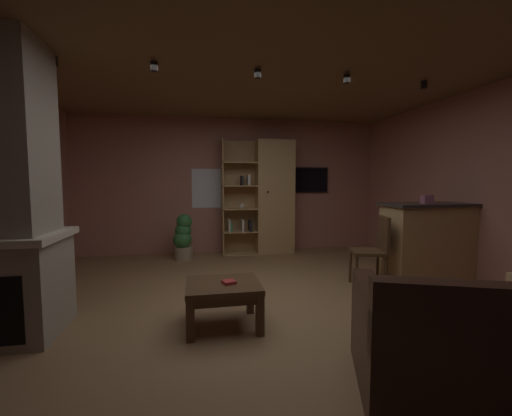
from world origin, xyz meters
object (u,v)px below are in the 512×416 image
(potted_floor_plant, at_px, (183,237))
(coffee_table, at_px, (223,292))
(leather_couch, at_px, (508,355))
(bookshelf_cabinet, at_px, (270,198))
(dining_chair, at_px, (375,247))
(table_book_0, at_px, (229,282))
(kitchen_bar_counter, at_px, (433,243))
(wall_mounted_tv, at_px, (306,180))
(stone_fireplace, at_px, (2,205))
(tissue_box, at_px, (427,199))

(potted_floor_plant, bearing_deg, coffee_table, -80.55)
(coffee_table, bearing_deg, leather_couch, -41.25)
(bookshelf_cabinet, distance_m, dining_chair, 2.47)
(table_book_0, bearing_deg, kitchen_bar_counter, 16.28)
(potted_floor_plant, relative_size, wall_mounted_tv, 0.91)
(stone_fireplace, xyz_separation_m, bookshelf_cabinet, (3.04, 2.87, -0.10))
(dining_chair, bearing_deg, coffee_table, -159.17)
(coffee_table, height_order, potted_floor_plant, potted_floor_plant)
(stone_fireplace, bearing_deg, bookshelf_cabinet, 43.43)
(tissue_box, relative_size, wall_mounted_tv, 0.14)
(coffee_table, bearing_deg, bookshelf_cabinet, 68.98)
(kitchen_bar_counter, xyz_separation_m, coffee_table, (-2.90, -0.80, -0.21))
(coffee_table, xyz_separation_m, table_book_0, (0.05, -0.03, 0.10))
(tissue_box, relative_size, dining_chair, 0.13)
(kitchen_bar_counter, height_order, wall_mounted_tv, wall_mounted_tv)
(leather_couch, bearing_deg, coffee_table, 138.75)
(stone_fireplace, distance_m, bookshelf_cabinet, 4.18)
(bookshelf_cabinet, relative_size, coffee_table, 3.13)
(stone_fireplace, relative_size, potted_floor_plant, 3.19)
(tissue_box, relative_size, table_book_0, 1.08)
(stone_fireplace, bearing_deg, potted_floor_plant, 61.24)
(bookshelf_cabinet, distance_m, potted_floor_plant, 1.77)
(stone_fireplace, xyz_separation_m, coffee_table, (1.87, -0.15, -0.83))
(coffee_table, relative_size, wall_mounted_tv, 0.77)
(bookshelf_cabinet, bearing_deg, coffee_table, -111.02)
(dining_chair, bearing_deg, potted_floor_plant, 141.44)
(coffee_table, distance_m, dining_chair, 2.16)
(stone_fireplace, distance_m, kitchen_bar_counter, 4.85)
(dining_chair, xyz_separation_m, wall_mounted_tv, (-0.05, 2.47, 0.87))
(dining_chair, height_order, potted_floor_plant, dining_chair)
(coffee_table, distance_m, wall_mounted_tv, 3.94)
(bookshelf_cabinet, relative_size, potted_floor_plant, 2.66)
(coffee_table, bearing_deg, potted_floor_plant, 99.45)
(bookshelf_cabinet, relative_size, wall_mounted_tv, 2.41)
(kitchen_bar_counter, xyz_separation_m, wall_mounted_tv, (-0.93, 2.44, 0.86))
(tissue_box, bearing_deg, bookshelf_cabinet, 123.95)
(bookshelf_cabinet, bearing_deg, potted_floor_plant, -169.80)
(leather_couch, relative_size, dining_chair, 2.05)
(leather_couch, relative_size, potted_floor_plant, 2.34)
(stone_fireplace, distance_m, leather_couch, 3.90)
(kitchen_bar_counter, height_order, potted_floor_plant, kitchen_bar_counter)
(bookshelf_cabinet, xyz_separation_m, dining_chair, (0.85, -2.26, -0.53))
(tissue_box, height_order, leather_couch, tissue_box)
(tissue_box, xyz_separation_m, coffee_table, (-2.71, -0.72, -0.80))
(kitchen_bar_counter, distance_m, dining_chair, 0.88)
(leather_couch, relative_size, wall_mounted_tv, 2.12)
(tissue_box, bearing_deg, dining_chair, 176.50)
(kitchen_bar_counter, height_order, leather_couch, kitchen_bar_counter)
(kitchen_bar_counter, height_order, tissue_box, tissue_box)
(bookshelf_cabinet, bearing_deg, dining_chair, -69.34)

